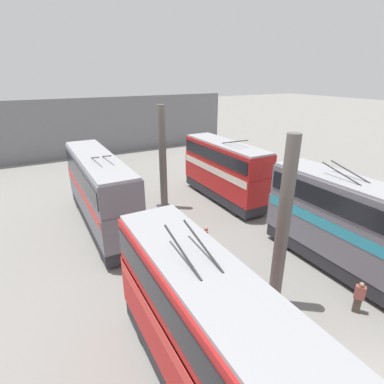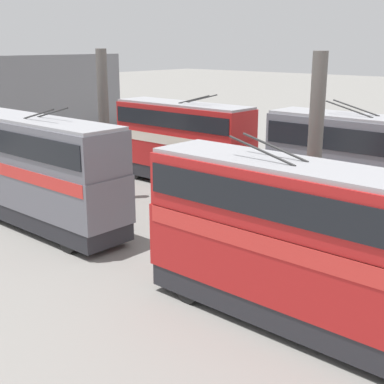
{
  "view_description": "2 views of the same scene",
  "coord_description": "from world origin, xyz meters",
  "px_view_note": "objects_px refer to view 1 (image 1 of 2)",
  "views": [
    {
      "loc": [
        -3.0,
        8.85,
        10.2
      ],
      "look_at": [
        13.01,
        -0.02,
        2.91
      ],
      "focal_mm": 28.0,
      "sensor_mm": 36.0,
      "label": 1
    },
    {
      "loc": [
        -4.92,
        18.23,
        8.37
      ],
      "look_at": [
        11.62,
        -0.34,
        1.42
      ],
      "focal_mm": 50.0,
      "sensor_mm": 36.0,
      "label": 2
    }
  ],
  "objects_px": {
    "bus_right_far": "(100,188)",
    "bus_left_far": "(225,168)",
    "bus_left_near": "(360,227)",
    "bus_right_near": "(213,340)",
    "person_by_left_row": "(359,297)",
    "oil_drum": "(134,215)",
    "person_aisle_midway": "(206,238)"
  },
  "relations": [
    {
      "from": "person_aisle_midway",
      "to": "bus_left_far",
      "type": "bearing_deg",
      "value": -99.04
    },
    {
      "from": "bus_left_near",
      "to": "person_aisle_midway",
      "type": "bearing_deg",
      "value": 43.8
    },
    {
      "from": "bus_right_near",
      "to": "oil_drum",
      "type": "bearing_deg",
      "value": -8.74
    },
    {
      "from": "bus_left_near",
      "to": "bus_right_near",
      "type": "relative_size",
      "value": 1.03
    },
    {
      "from": "bus_left_far",
      "to": "oil_drum",
      "type": "bearing_deg",
      "value": 90.19
    },
    {
      "from": "bus_left_near",
      "to": "person_by_left_row",
      "type": "height_order",
      "value": "bus_left_near"
    },
    {
      "from": "person_by_left_row",
      "to": "oil_drum",
      "type": "bearing_deg",
      "value": -100.98
    },
    {
      "from": "bus_left_near",
      "to": "bus_right_near",
      "type": "height_order",
      "value": "bus_left_near"
    },
    {
      "from": "bus_right_far",
      "to": "person_aisle_midway",
      "type": "distance_m",
      "value": 8.08
    },
    {
      "from": "bus_right_far",
      "to": "bus_left_far",
      "type": "bearing_deg",
      "value": -90.45
    },
    {
      "from": "person_aisle_midway",
      "to": "person_by_left_row",
      "type": "distance_m",
      "value": 8.39
    },
    {
      "from": "oil_drum",
      "to": "person_by_left_row",
      "type": "bearing_deg",
      "value": -157.0
    },
    {
      "from": "bus_right_near",
      "to": "person_by_left_row",
      "type": "height_order",
      "value": "bus_right_near"
    },
    {
      "from": "person_aisle_midway",
      "to": "person_by_left_row",
      "type": "xyz_separation_m",
      "value": [
        -7.68,
        -3.36,
        -0.01
      ]
    },
    {
      "from": "bus_right_far",
      "to": "oil_drum",
      "type": "relative_size",
      "value": 13.64
    },
    {
      "from": "bus_left_far",
      "to": "person_by_left_row",
      "type": "relative_size",
      "value": 5.67
    },
    {
      "from": "bus_left_far",
      "to": "bus_right_far",
      "type": "xyz_separation_m",
      "value": [
        0.08,
        10.25,
        0.09
      ]
    },
    {
      "from": "bus_left_near",
      "to": "bus_right_far",
      "type": "height_order",
      "value": "bus_left_near"
    },
    {
      "from": "bus_left_near",
      "to": "oil_drum",
      "type": "xyz_separation_m",
      "value": [
        11.94,
        8.07,
        -2.53
      ]
    },
    {
      "from": "bus_left_near",
      "to": "bus_right_near",
      "type": "xyz_separation_m",
      "value": [
        -2.2,
        10.25,
        -0.07
      ]
    },
    {
      "from": "person_aisle_midway",
      "to": "person_by_left_row",
      "type": "relative_size",
      "value": 1.01
    },
    {
      "from": "bus_right_near",
      "to": "person_aisle_midway",
      "type": "distance_m",
      "value": 9.48
    },
    {
      "from": "bus_left_near",
      "to": "bus_left_far",
      "type": "xyz_separation_m",
      "value": [
        11.97,
        0.0,
        -0.11
      ]
    },
    {
      "from": "bus_right_near",
      "to": "person_by_left_row",
      "type": "xyz_separation_m",
      "value": [
        0.31,
        -8.05,
        -2.01
      ]
    },
    {
      "from": "bus_right_near",
      "to": "bus_right_far",
      "type": "bearing_deg",
      "value": 0.0
    },
    {
      "from": "bus_left_near",
      "to": "person_by_left_row",
      "type": "relative_size",
      "value": 6.46
    },
    {
      "from": "bus_left_far",
      "to": "person_by_left_row",
      "type": "bearing_deg",
      "value": 170.98
    },
    {
      "from": "bus_left_far",
      "to": "person_by_left_row",
      "type": "xyz_separation_m",
      "value": [
        -13.86,
        2.2,
        -1.98
      ]
    },
    {
      "from": "bus_left_near",
      "to": "oil_drum",
      "type": "bearing_deg",
      "value": 34.05
    },
    {
      "from": "bus_right_far",
      "to": "person_by_left_row",
      "type": "xyz_separation_m",
      "value": [
        -13.94,
        -8.05,
        -2.07
      ]
    },
    {
      "from": "bus_right_near",
      "to": "bus_left_near",
      "type": "bearing_deg",
      "value": -77.87
    },
    {
      "from": "bus_right_far",
      "to": "person_aisle_midway",
      "type": "height_order",
      "value": "bus_right_far"
    }
  ]
}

